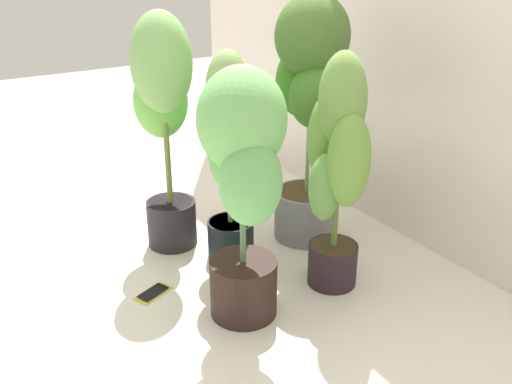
{
  "coord_description": "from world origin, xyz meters",
  "views": [
    {
      "loc": [
        1.78,
        -0.9,
        1.21
      ],
      "look_at": [
        0.06,
        0.16,
        0.32
      ],
      "focal_mm": 40.09,
      "sensor_mm": 36.0,
      "label": 1
    }
  ],
  "objects_px": {
    "nutrient_bottle": "(235,202)",
    "potted_plant_front_right": "(243,174)",
    "potted_plant_center": "(228,147)",
    "potted_plant_back_right": "(337,162)",
    "cell_phone": "(153,293)",
    "potted_plant_front_left": "(163,109)",
    "potted_plant_back_center": "(310,102)"
  },
  "relations": [
    {
      "from": "potted_plant_back_center",
      "to": "cell_phone",
      "type": "height_order",
      "value": "potted_plant_back_center"
    },
    {
      "from": "cell_phone",
      "to": "nutrient_bottle",
      "type": "bearing_deg",
      "value": 99.76
    },
    {
      "from": "potted_plant_back_center",
      "to": "potted_plant_front_right",
      "type": "height_order",
      "value": "potted_plant_back_center"
    },
    {
      "from": "nutrient_bottle",
      "to": "potted_plant_front_right",
      "type": "bearing_deg",
      "value": -27.46
    },
    {
      "from": "potted_plant_front_right",
      "to": "potted_plant_center",
      "type": "distance_m",
      "value": 0.42
    },
    {
      "from": "potted_plant_front_left",
      "to": "potted_plant_center",
      "type": "bearing_deg",
      "value": 32.34
    },
    {
      "from": "cell_phone",
      "to": "nutrient_bottle",
      "type": "height_order",
      "value": "nutrient_bottle"
    },
    {
      "from": "nutrient_bottle",
      "to": "potted_plant_back_center",
      "type": "bearing_deg",
      "value": 35.82
    },
    {
      "from": "potted_plant_center",
      "to": "nutrient_bottle",
      "type": "xyz_separation_m",
      "value": [
        -0.26,
        0.17,
        -0.38
      ]
    },
    {
      "from": "potted_plant_front_left",
      "to": "potted_plant_front_right",
      "type": "xyz_separation_m",
      "value": [
        0.63,
        -0.0,
        -0.06
      ]
    },
    {
      "from": "potted_plant_front_right",
      "to": "potted_plant_back_center",
      "type": "bearing_deg",
      "value": 124.41
    },
    {
      "from": "potted_plant_back_center",
      "to": "potted_plant_back_right",
      "type": "height_order",
      "value": "potted_plant_back_center"
    },
    {
      "from": "potted_plant_center",
      "to": "cell_phone",
      "type": "bearing_deg",
      "value": -75.48
    },
    {
      "from": "potted_plant_front_left",
      "to": "potted_plant_back_center",
      "type": "relative_size",
      "value": 0.95
    },
    {
      "from": "nutrient_bottle",
      "to": "cell_phone",
      "type": "bearing_deg",
      "value": -57.52
    },
    {
      "from": "potted_plant_front_left",
      "to": "cell_phone",
      "type": "bearing_deg",
      "value": -33.86
    },
    {
      "from": "potted_plant_front_left",
      "to": "potted_plant_center",
      "type": "distance_m",
      "value": 0.31
    },
    {
      "from": "potted_plant_front_right",
      "to": "cell_phone",
      "type": "xyz_separation_m",
      "value": [
        -0.28,
        -0.23,
        -0.52
      ]
    },
    {
      "from": "potted_plant_front_right",
      "to": "cell_phone",
      "type": "relative_size",
      "value": 5.48
    },
    {
      "from": "potted_plant_front_left",
      "to": "potted_plant_center",
      "type": "xyz_separation_m",
      "value": [
        0.25,
        0.16,
        -0.11
      ]
    },
    {
      "from": "potted_plant_back_right",
      "to": "potted_plant_center",
      "type": "bearing_deg",
      "value": -150.23
    },
    {
      "from": "potted_plant_front_left",
      "to": "potted_plant_front_right",
      "type": "relative_size",
      "value": 1.12
    },
    {
      "from": "potted_plant_back_center",
      "to": "nutrient_bottle",
      "type": "xyz_separation_m",
      "value": [
        -0.27,
        -0.2,
        -0.51
      ]
    },
    {
      "from": "potted_plant_center",
      "to": "nutrient_bottle",
      "type": "relative_size",
      "value": 4.07
    },
    {
      "from": "potted_plant_back_right",
      "to": "potted_plant_center",
      "type": "distance_m",
      "value": 0.44
    },
    {
      "from": "potted_plant_back_center",
      "to": "potted_plant_center",
      "type": "bearing_deg",
      "value": -92.84
    },
    {
      "from": "potted_plant_back_right",
      "to": "cell_phone",
      "type": "distance_m",
      "value": 0.83
    },
    {
      "from": "potted_plant_center",
      "to": "potted_plant_back_center",
      "type": "bearing_deg",
      "value": 87.16
    },
    {
      "from": "potted_plant_center",
      "to": "nutrient_bottle",
      "type": "height_order",
      "value": "potted_plant_center"
    },
    {
      "from": "potted_plant_back_center",
      "to": "cell_phone",
      "type": "bearing_deg",
      "value": -83.79
    },
    {
      "from": "cell_phone",
      "to": "nutrient_bottle",
      "type": "xyz_separation_m",
      "value": [
        -0.36,
        0.56,
        0.09
      ]
    },
    {
      "from": "potted_plant_back_right",
      "to": "cell_phone",
      "type": "height_order",
      "value": "potted_plant_back_right"
    }
  ]
}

